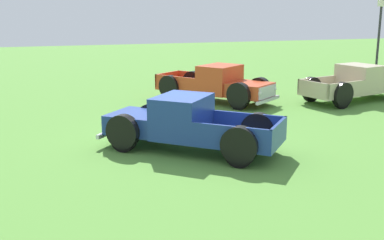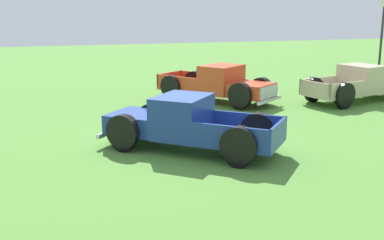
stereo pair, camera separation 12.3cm
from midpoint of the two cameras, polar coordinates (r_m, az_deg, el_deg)
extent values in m
plane|color=#548C38|center=(14.26, -0.64, -2.98)|extent=(80.00, 80.00, 0.00)
cube|color=navy|center=(14.28, -6.68, -0.26)|extent=(2.18, 2.18, 0.56)
cube|color=silver|center=(14.68, -9.35, 0.03)|extent=(1.10, 0.96, 0.47)
sphere|color=silver|center=(14.16, -10.63, -0.40)|extent=(0.20, 0.20, 0.20)
sphere|color=silver|center=(15.18, -8.03, 0.62)|extent=(0.20, 0.20, 0.20)
cube|color=navy|center=(13.57, -1.45, 0.44)|extent=(2.17, 2.13, 1.18)
cube|color=#8C9EA8|center=(13.78, -3.82, 1.72)|extent=(1.14, 1.00, 0.52)
cube|color=navy|center=(13.09, 5.51, -2.53)|extent=(2.70, 2.75, 0.10)
cube|color=navy|center=(12.25, 4.37, -1.99)|extent=(1.47, 1.68, 0.56)
cube|color=navy|center=(13.76, 6.59, -0.34)|extent=(1.47, 1.68, 0.56)
cube|color=navy|center=(12.74, 9.98, -1.56)|extent=(1.35, 1.18, 0.56)
cylinder|color=black|center=(13.64, -8.44, -2.19)|extent=(0.68, 0.74, 0.78)
cylinder|color=#B7B7BC|center=(13.63, -8.47, -2.20)|extent=(0.39, 0.40, 0.31)
cylinder|color=black|center=(13.58, -8.47, -1.39)|extent=(0.86, 0.93, 0.98)
cylinder|color=black|center=(15.08, -5.03, -0.60)|extent=(0.68, 0.74, 0.78)
cylinder|color=#B7B7BC|center=(15.08, -5.01, -0.59)|extent=(0.39, 0.40, 0.31)
cylinder|color=black|center=(15.03, -5.04, 0.13)|extent=(0.86, 0.93, 0.98)
cylinder|color=black|center=(12.24, 5.41, -3.90)|extent=(0.68, 0.74, 0.78)
cylinder|color=#B7B7BC|center=(12.23, 5.39, -3.91)|extent=(0.39, 0.40, 0.31)
cylinder|color=black|center=(12.19, 5.43, -3.02)|extent=(0.86, 0.93, 0.98)
cylinder|color=black|center=(13.83, 7.61, -1.94)|extent=(0.68, 0.74, 0.78)
cylinder|color=#B7B7BC|center=(13.84, 7.62, -1.93)|extent=(0.39, 0.40, 0.31)
cylinder|color=black|center=(13.78, 7.64, -1.15)|extent=(0.86, 0.93, 0.98)
cube|color=silver|center=(14.78, -9.44, -1.17)|extent=(1.48, 1.30, 0.12)
cube|color=#C6B793|center=(23.29, 21.40, 4.17)|extent=(1.88, 1.86, 0.56)
sphere|color=silver|center=(24.26, 21.36, 4.58)|extent=(0.21, 0.21, 0.21)
cube|color=#C6B793|center=(22.13, 19.20, 4.72)|extent=(1.98, 1.70, 1.18)
cube|color=#8C9EA8|center=(22.58, 20.27, 5.46)|extent=(1.45, 0.39, 0.52)
cube|color=#C6B793|center=(20.91, 16.02, 2.99)|extent=(2.17, 2.50, 0.10)
cube|color=#C6B793|center=(21.40, 14.48, 4.22)|extent=(0.59, 2.11, 0.56)
cube|color=#C6B793|center=(20.32, 17.76, 3.54)|extent=(0.59, 2.11, 0.56)
cube|color=#C6B793|center=(20.11, 14.07, 3.68)|extent=(1.69, 0.48, 0.56)
cylinder|color=black|center=(23.85, 19.71, 3.82)|extent=(0.40, 0.81, 0.78)
cylinder|color=#B7B7BC|center=(23.86, 19.69, 3.83)|extent=(0.31, 0.36, 0.31)
cylinder|color=black|center=(23.82, 19.75, 4.29)|extent=(0.51, 1.02, 0.98)
cylinder|color=black|center=(21.32, 13.85, 3.17)|extent=(0.40, 0.81, 0.78)
cylinder|color=#B7B7BC|center=(21.32, 13.83, 3.17)|extent=(0.31, 0.36, 0.31)
cylinder|color=black|center=(21.28, 13.88, 3.69)|extent=(0.51, 1.02, 0.98)
cylinder|color=black|center=(20.16, 17.30, 2.39)|extent=(0.40, 0.81, 0.78)
cylinder|color=#B7B7BC|center=(20.16, 17.32, 2.38)|extent=(0.31, 0.36, 0.31)
cylinder|color=black|center=(20.13, 17.34, 2.94)|extent=(0.51, 1.02, 0.98)
cube|color=#D14723|center=(19.82, 6.72, 3.59)|extent=(2.21, 2.21, 0.58)
cube|color=silver|center=(19.45, 8.80, 3.34)|extent=(0.91, 1.19, 0.48)
sphere|color=silver|center=(20.02, 9.58, 3.68)|extent=(0.21, 0.21, 0.21)
sphere|color=silver|center=(18.90, 7.87, 3.17)|extent=(0.21, 0.21, 0.21)
cube|color=#D14723|center=(20.51, 3.15, 4.88)|extent=(2.14, 2.22, 1.20)
cube|color=#8C9EA8|center=(20.14, 4.70, 5.46)|extent=(0.94, 1.24, 0.53)
cube|color=#D14723|center=(21.59, -0.86, 3.84)|extent=(2.81, 2.72, 0.10)
cube|color=#D14723|center=(22.20, 0.42, 5.00)|extent=(1.81, 1.38, 0.58)
cube|color=#D14723|center=(20.88, -2.22, 4.46)|extent=(1.81, 1.38, 0.58)
cube|color=#D14723|center=(22.17, -3.07, 4.97)|extent=(1.11, 1.45, 0.58)
cylinder|color=black|center=(20.63, 7.89, 3.13)|extent=(0.78, 0.66, 0.80)
cylinder|color=#B7B7BC|center=(20.64, 7.90, 3.13)|extent=(0.41, 0.39, 0.32)
cylinder|color=black|center=(20.60, 7.91, 3.68)|extent=(0.98, 0.84, 1.00)
cylinder|color=black|center=(19.12, 5.42, 2.39)|extent=(0.78, 0.66, 0.80)
cylinder|color=#B7B7BC|center=(19.11, 5.40, 2.38)|extent=(0.41, 0.39, 0.32)
cylinder|color=black|center=(19.08, 5.43, 2.98)|extent=(0.98, 0.84, 1.00)
cylinder|color=black|center=(22.45, -0.06, 4.08)|extent=(0.78, 0.66, 0.80)
cylinder|color=#B7B7BC|center=(22.46, -0.04, 4.08)|extent=(0.41, 0.39, 0.32)
cylinder|color=black|center=(22.42, -0.06, 4.58)|extent=(0.98, 0.84, 1.00)
cylinder|color=black|center=(21.07, -2.85, 3.45)|extent=(0.78, 0.66, 0.80)
cylinder|color=#B7B7BC|center=(21.06, -2.87, 3.44)|extent=(0.41, 0.39, 0.32)
cylinder|color=black|center=(21.03, -2.86, 3.99)|extent=(0.98, 0.84, 1.00)
cube|color=silver|center=(19.49, 8.88, 2.38)|extent=(1.22, 1.59, 0.13)
cube|color=#2D2D33|center=(26.78, 20.83, 4.12)|extent=(0.36, 0.36, 0.25)
cylinder|color=#2D2D33|center=(26.56, 21.19, 8.41)|extent=(0.12, 0.12, 3.79)
cube|color=#F2EACC|center=(26.50, 21.57, 12.87)|extent=(0.28, 0.28, 0.36)
camera|label=1|loc=(0.06, -90.26, -0.06)|focal=44.70mm
camera|label=2|loc=(0.06, 89.74, 0.06)|focal=44.70mm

